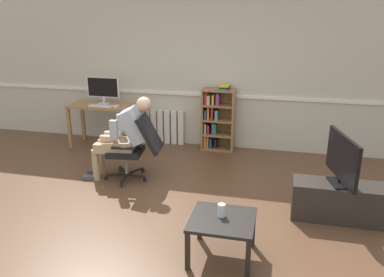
{
  "coord_description": "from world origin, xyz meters",
  "views": [
    {
      "loc": [
        1.29,
        -3.93,
        2.34
      ],
      "look_at": [
        0.15,
        0.85,
        0.7
      ],
      "focal_mm": 36.49,
      "sensor_mm": 36.0,
      "label": 1
    }
  ],
  "objects_px": {
    "imac_monitor": "(103,88)",
    "office_chair": "(136,145)",
    "bookshelf": "(217,118)",
    "coffee_table": "(222,224)",
    "drinking_glass": "(222,210)",
    "keyboard": "(101,106)",
    "computer_desk": "(106,111)",
    "computer_mouse": "(116,106)",
    "person_seated": "(123,136)",
    "tv_screen": "(342,159)",
    "radiator": "(161,126)",
    "tv_stand": "(337,201)"
  },
  "relations": [
    {
      "from": "bookshelf",
      "to": "keyboard",
      "type": "bearing_deg",
      "value": -167.46
    },
    {
      "from": "computer_desk",
      "to": "tv_stand",
      "type": "distance_m",
      "value": 4.1
    },
    {
      "from": "radiator",
      "to": "tv_stand",
      "type": "height_order",
      "value": "radiator"
    },
    {
      "from": "office_chair",
      "to": "tv_screen",
      "type": "distance_m",
      "value": 2.71
    },
    {
      "from": "tv_screen",
      "to": "drinking_glass",
      "type": "xyz_separation_m",
      "value": [
        -1.19,
        -1.01,
        -0.25
      ]
    },
    {
      "from": "imac_monitor",
      "to": "office_chair",
      "type": "height_order",
      "value": "imac_monitor"
    },
    {
      "from": "computer_desk",
      "to": "office_chair",
      "type": "bearing_deg",
      "value": -50.0
    },
    {
      "from": "tv_stand",
      "to": "computer_desk",
      "type": "bearing_deg",
      "value": 154.63
    },
    {
      "from": "radiator",
      "to": "drinking_glass",
      "type": "height_order",
      "value": "radiator"
    },
    {
      "from": "computer_mouse",
      "to": "coffee_table",
      "type": "relative_size",
      "value": 0.16
    },
    {
      "from": "bookshelf",
      "to": "computer_mouse",
      "type": "bearing_deg",
      "value": -166.14
    },
    {
      "from": "keyboard",
      "to": "drinking_glass",
      "type": "xyz_separation_m",
      "value": [
        2.51,
        -2.62,
        -0.27
      ]
    },
    {
      "from": "computer_desk",
      "to": "radiator",
      "type": "xyz_separation_m",
      "value": [
        0.86,
        0.39,
        -0.33
      ]
    },
    {
      "from": "keyboard",
      "to": "drinking_glass",
      "type": "bearing_deg",
      "value": -46.2
    },
    {
      "from": "imac_monitor",
      "to": "bookshelf",
      "type": "bearing_deg",
      "value": 6.1
    },
    {
      "from": "computer_desk",
      "to": "person_seated",
      "type": "height_order",
      "value": "person_seated"
    },
    {
      "from": "imac_monitor",
      "to": "tv_screen",
      "type": "distance_m",
      "value": 4.18
    },
    {
      "from": "radiator",
      "to": "person_seated",
      "type": "xyz_separation_m",
      "value": [
        -0.02,
        -1.64,
        0.34
      ]
    },
    {
      "from": "tv_screen",
      "to": "radiator",
      "type": "bearing_deg",
      "value": 38.47
    },
    {
      "from": "bookshelf",
      "to": "tv_screen",
      "type": "bearing_deg",
      "value": -48.83
    },
    {
      "from": "drinking_glass",
      "to": "bookshelf",
      "type": "bearing_deg",
      "value": 100.86
    },
    {
      "from": "computer_desk",
      "to": "drinking_glass",
      "type": "relative_size",
      "value": 10.06
    },
    {
      "from": "office_chair",
      "to": "person_seated",
      "type": "height_order",
      "value": "person_seated"
    },
    {
      "from": "imac_monitor",
      "to": "drinking_glass",
      "type": "distance_m",
      "value": 3.85
    },
    {
      "from": "imac_monitor",
      "to": "office_chair",
      "type": "bearing_deg",
      "value": -49.93
    },
    {
      "from": "radiator",
      "to": "tv_stand",
      "type": "bearing_deg",
      "value": -37.15
    },
    {
      "from": "drinking_glass",
      "to": "tv_screen",
      "type": "bearing_deg",
      "value": 40.27
    },
    {
      "from": "tv_stand",
      "to": "drinking_glass",
      "type": "xyz_separation_m",
      "value": [
        -1.19,
        -1.01,
        0.27
      ]
    },
    {
      "from": "bookshelf",
      "to": "coffee_table",
      "type": "bearing_deg",
      "value": -78.97
    },
    {
      "from": "tv_screen",
      "to": "coffee_table",
      "type": "distance_m",
      "value": 1.62
    },
    {
      "from": "computer_mouse",
      "to": "radiator",
      "type": "bearing_deg",
      "value": 39.73
    },
    {
      "from": "computer_desk",
      "to": "tv_stand",
      "type": "bearing_deg",
      "value": -25.37
    },
    {
      "from": "radiator",
      "to": "drinking_glass",
      "type": "xyz_separation_m",
      "value": [
        1.63,
        -3.15,
        0.19
      ]
    },
    {
      "from": "office_chair",
      "to": "coffee_table",
      "type": "distance_m",
      "value": 2.16
    },
    {
      "from": "computer_mouse",
      "to": "coffee_table",
      "type": "bearing_deg",
      "value": -49.89
    },
    {
      "from": "computer_mouse",
      "to": "tv_screen",
      "type": "bearing_deg",
      "value": -25.33
    },
    {
      "from": "bookshelf",
      "to": "office_chair",
      "type": "relative_size",
      "value": 1.18
    },
    {
      "from": "office_chair",
      "to": "computer_desk",
      "type": "bearing_deg",
      "value": -146.94
    },
    {
      "from": "computer_mouse",
      "to": "tv_screen",
      "type": "xyz_separation_m",
      "value": [
        3.43,
        -1.63,
        -0.03
      ]
    },
    {
      "from": "computer_mouse",
      "to": "person_seated",
      "type": "bearing_deg",
      "value": -62.14
    },
    {
      "from": "radiator",
      "to": "office_chair",
      "type": "relative_size",
      "value": 0.9
    },
    {
      "from": "coffee_table",
      "to": "imac_monitor",
      "type": "bearing_deg",
      "value": 131.83
    },
    {
      "from": "bookshelf",
      "to": "drinking_glass",
      "type": "xyz_separation_m",
      "value": [
        0.58,
        -3.05,
        -0.06
      ]
    },
    {
      "from": "computer_desk",
      "to": "office_chair",
      "type": "distance_m",
      "value": 1.6
    },
    {
      "from": "computer_mouse",
      "to": "office_chair",
      "type": "relative_size",
      "value": 0.1
    },
    {
      "from": "radiator",
      "to": "person_seated",
      "type": "distance_m",
      "value": 1.67
    },
    {
      "from": "coffee_table",
      "to": "keyboard",
      "type": "bearing_deg",
      "value": 133.54
    },
    {
      "from": "person_seated",
      "to": "office_chair",
      "type": "bearing_deg",
      "value": 90.0
    },
    {
      "from": "tv_stand",
      "to": "drinking_glass",
      "type": "bearing_deg",
      "value": -139.7
    },
    {
      "from": "radiator",
      "to": "person_seated",
      "type": "height_order",
      "value": "person_seated"
    }
  ]
}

